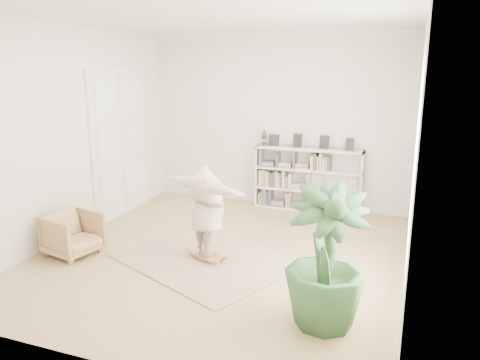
# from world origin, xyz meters

# --- Properties ---
(floor) EXTENTS (6.00, 6.00, 0.00)m
(floor) POSITION_xyz_m (0.00, 0.00, 0.00)
(floor) COLOR #93784C
(floor) RESTS_ON ground
(room_shell) EXTENTS (6.00, 6.00, 6.00)m
(room_shell) POSITION_xyz_m (0.00, 2.94, 3.51)
(room_shell) COLOR silver
(room_shell) RESTS_ON floor
(doors) EXTENTS (0.09, 1.78, 2.92)m
(doors) POSITION_xyz_m (-2.70, 1.30, 1.40)
(doors) COLOR white
(doors) RESTS_ON floor
(bookshelf) EXTENTS (2.20, 0.35, 1.64)m
(bookshelf) POSITION_xyz_m (0.74, 2.82, 0.64)
(bookshelf) COLOR silver
(bookshelf) RESTS_ON floor
(armchair) EXTENTS (0.88, 0.86, 0.68)m
(armchair) POSITION_xyz_m (-2.20, -0.81, 0.34)
(armchair) COLOR tan
(armchair) RESTS_ON floor
(rug) EXTENTS (3.09, 2.84, 0.02)m
(rug) POSITION_xyz_m (-0.12, -0.28, 0.01)
(rug) COLOR tan
(rug) RESTS_ON floor
(rocker_board) EXTENTS (0.56, 0.46, 0.10)m
(rocker_board) POSITION_xyz_m (-0.12, -0.28, 0.07)
(rocker_board) COLOR brown
(rocker_board) RESTS_ON rug
(person) EXTENTS (1.79, 1.14, 1.42)m
(person) POSITION_xyz_m (-0.12, -0.28, 0.83)
(person) COLOR #CBB298
(person) RESTS_ON rocker_board
(houseplant) EXTENTS (1.17, 1.17, 1.65)m
(houseplant) POSITION_xyz_m (1.90, -1.48, 0.83)
(houseplant) COLOR #284E27
(houseplant) RESTS_ON floor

